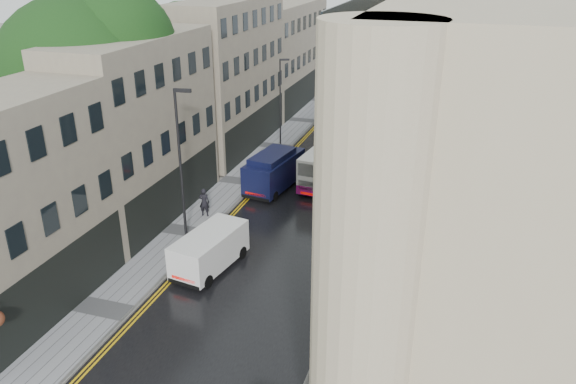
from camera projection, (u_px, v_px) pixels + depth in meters
The scene contains 14 objects.
road at pixel (316, 192), 39.25m from camera, with size 9.00×85.00×0.02m, color black.
left_sidewalk at pixel (239, 181), 40.86m from camera, with size 2.70×85.00×0.12m, color gray.
right_sidewalk at pixel (394, 201), 37.73m from camera, with size 1.80×85.00×0.12m, color slate.
old_shop_row at pixel (204, 90), 41.69m from camera, with size 4.50×56.00×12.00m, color gray, non-canonical shape.
modern_block at pixel (485, 112), 32.29m from camera, with size 8.00×40.00×14.00m, color tan, non-canonical shape.
tree_near at pixel (84, 107), 33.42m from camera, with size 10.56×10.56×13.89m, color black, non-canonical shape.
tree_far at pixel (189, 76), 44.99m from camera, with size 9.24×9.24×12.46m, color black, non-canonical shape.
cream_bus at pixel (310, 168), 39.68m from camera, with size 2.27×9.99×2.73m, color silver, non-canonical shape.
white_lorry at pixel (379, 129), 46.54m from camera, with size 2.14×7.15×3.75m, color silver, non-canonical shape.
white_van at pixel (176, 261), 28.49m from camera, with size 2.01×4.70×2.13m, color white, non-canonical shape.
navy_van at pixel (248, 176), 38.09m from camera, with size 2.21×5.52×2.82m, color black, non-canonical shape.
pedestrian at pixel (204, 202), 35.14m from camera, with size 0.67×0.44×1.85m, color black.
lamp_post_near at pixel (181, 167), 31.26m from camera, with size 0.98×0.22×8.73m, color black, non-canonical shape.
lamp_post_far at pixel (280, 103), 47.13m from camera, with size 0.82×0.18×7.26m, color black, non-canonical shape.
Camera 1 is at (9.05, -7.41, 15.62)m, focal length 35.00 mm.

